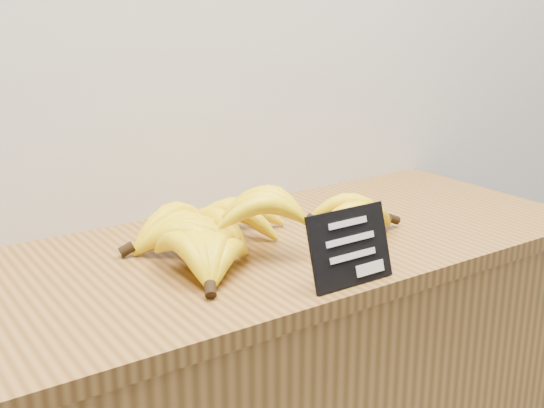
{
  "coord_description": "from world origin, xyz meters",
  "views": [
    {
      "loc": [
        -0.44,
        1.76,
        1.36
      ],
      "look_at": [
        0.19,
        2.7,
        1.02
      ],
      "focal_mm": 45.0,
      "sensor_mm": 36.0,
      "label": 1
    }
  ],
  "objects": [
    {
      "name": "counter_top",
      "position": [
        0.19,
        2.75,
        0.92
      ],
      "size": [
        1.32,
        0.54,
        0.03
      ],
      "primitive_type": "cube",
      "color": "olive",
      "rests_on": "counter"
    },
    {
      "name": "chalkboard_sign",
      "position": [
        0.22,
        2.52,
        0.99
      ],
      "size": [
        0.15,
        0.04,
        0.12
      ],
      "primitive_type": "cube",
      "rotation": [
        -0.29,
        0.0,
        0.0
      ],
      "color": "black",
      "rests_on": "counter_top"
    },
    {
      "name": "banana_pile",
      "position": [
        0.16,
        2.75,
        0.97
      ],
      "size": [
        0.56,
        0.37,
        0.12
      ],
      "color": "yellow",
      "rests_on": "counter_top"
    }
  ]
}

